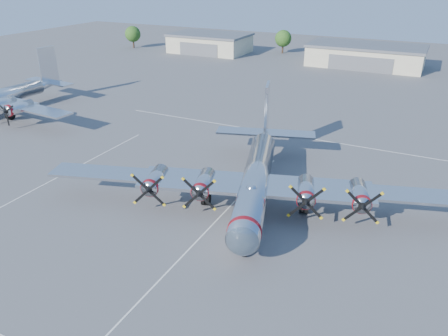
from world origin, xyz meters
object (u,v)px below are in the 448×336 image
at_px(hangar_west, 210,43).
at_px(bomber_west, 3,113).
at_px(tree_west, 283,38).
at_px(main_bomber_b29, 256,200).
at_px(hangar_center, 365,55).
at_px(tree_far_west, 133,34).

xyz_separation_m(hangar_west, bomber_west, (-4.93, -68.59, -2.71)).
relative_size(hangar_west, tree_west, 3.40).
relative_size(hangar_west, main_bomber_b29, 0.51).
bearing_deg(tree_west, bomber_west, -108.02).
bearing_deg(bomber_west, hangar_center, 58.20).
height_order(main_bomber_b29, bomber_west, bomber_west).
bearing_deg(tree_west, hangar_west, -158.11).
distance_m(hangar_west, bomber_west, 68.82).
bearing_deg(bomber_west, tree_far_west, 111.50).
distance_m(tree_west, bomber_west, 80.69).
bearing_deg(hangar_center, tree_west, 162.18).
xyz_separation_m(main_bomber_b29, bomber_west, (-51.85, 9.39, 0.00)).
xyz_separation_m(hangar_west, hangar_center, (45.00, -0.00, -0.00)).
bearing_deg(tree_far_west, hangar_center, 3.24).
relative_size(hangar_west, tree_far_west, 3.40).
xyz_separation_m(hangar_center, main_bomber_b29, (1.93, -77.99, -2.71)).
xyz_separation_m(hangar_west, tree_west, (20.00, 8.04, 1.51)).
relative_size(hangar_west, hangar_center, 0.79).
distance_m(hangar_west, tree_west, 21.61).
height_order(tree_far_west, main_bomber_b29, tree_far_west).
height_order(tree_far_west, tree_west, same).
distance_m(hangar_center, main_bomber_b29, 78.06).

